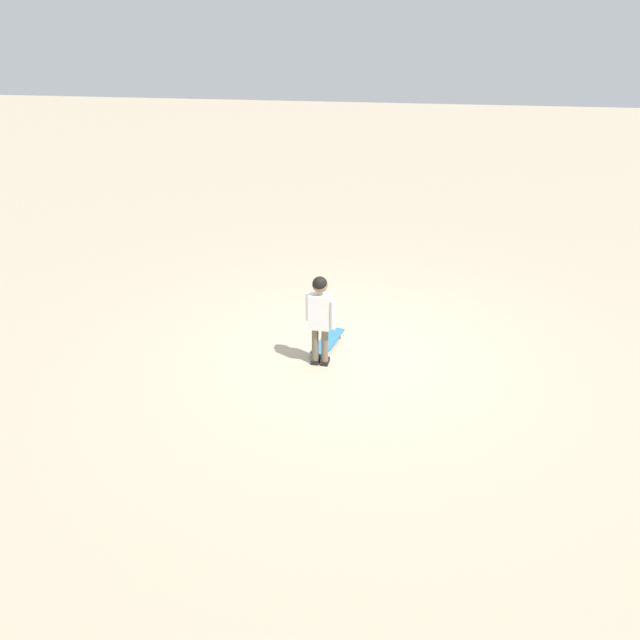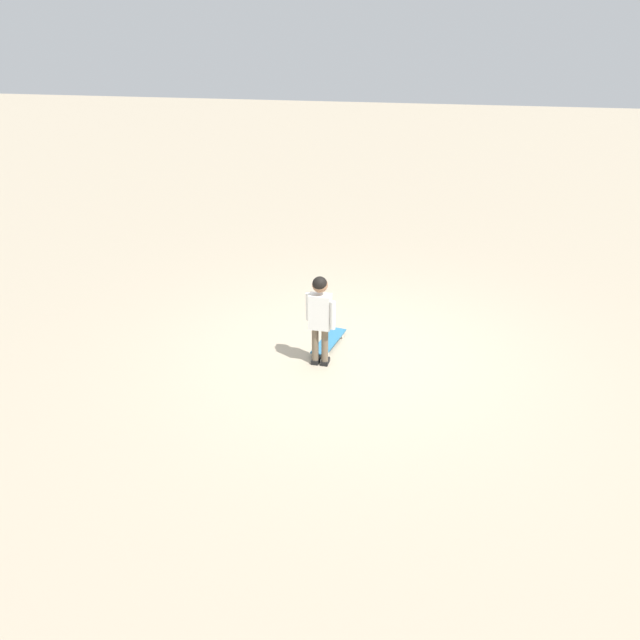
{
  "view_description": "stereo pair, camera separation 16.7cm",
  "coord_description": "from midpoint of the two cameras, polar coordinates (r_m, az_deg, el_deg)",
  "views": [
    {
      "loc": [
        0.73,
        -6.58,
        3.52
      ],
      "look_at": [
        -0.38,
        -0.36,
        0.55
      ],
      "focal_mm": 35.87,
      "sensor_mm": 36.0,
      "label": 1
    },
    {
      "loc": [
        0.9,
        -6.55,
        3.52
      ],
      "look_at": [
        -0.38,
        -0.36,
        0.55
      ],
      "focal_mm": 35.87,
      "sensor_mm": 36.0,
      "label": 2
    }
  ],
  "objects": [
    {
      "name": "child_person",
      "position": [
        6.94,
        0.69,
        0.8
      ],
      "size": [
        0.37,
        0.23,
        1.06
      ],
      "color": "brown",
      "rests_on": "ground"
    },
    {
      "name": "ground_plane",
      "position": [
        7.5,
        4.01,
        -2.92
      ],
      "size": [
        50.0,
        50.0,
        0.0
      ],
      "primitive_type": "plane",
      "color": "tan"
    },
    {
      "name": "skateboard",
      "position": [
        7.61,
        1.43,
        -1.91
      ],
      "size": [
        0.31,
        0.74,
        0.07
      ],
      "color": "teal",
      "rests_on": "ground"
    }
  ]
}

